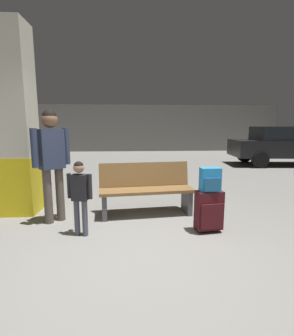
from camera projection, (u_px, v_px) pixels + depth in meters
ground_plane at (135, 184)px, 6.91m from camera, size 18.00×18.00×0.10m
garage_back_wall at (133, 128)px, 15.40m from camera, size 18.00×0.12×2.80m
structural_pillar at (16, 122)px, 4.29m from camera, size 0.57×0.57×3.20m
bench at (146, 189)px, 4.39m from camera, size 1.65×0.70×0.89m
suitcase at (209, 210)px, 3.65m from camera, size 0.41×0.28×0.60m
backpack_bright at (210, 180)px, 3.58m from camera, size 0.29×0.20×0.34m
child at (80, 191)px, 3.47m from camera, size 0.35×0.24×1.06m
adult at (52, 154)px, 3.92m from camera, size 0.49×0.43×1.77m
parked_car_side at (285, 145)px, 9.95m from camera, size 4.23×2.06×1.51m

